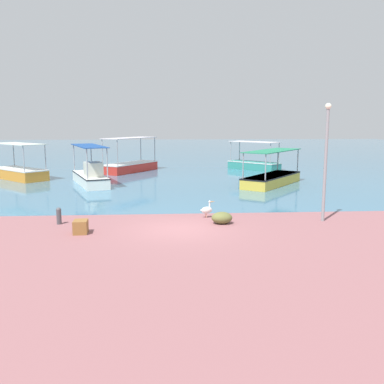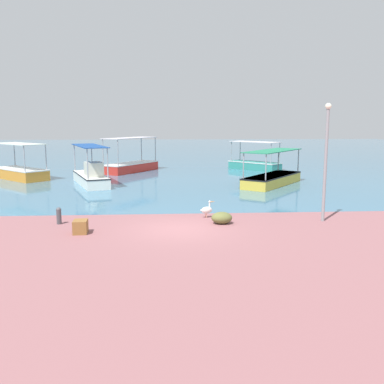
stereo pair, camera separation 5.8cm
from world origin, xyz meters
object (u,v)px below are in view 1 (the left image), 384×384
Objects in this scene: fishing_boat_near_left at (272,178)px; lamp_post at (326,155)px; fishing_boat_outer at (130,165)px; fishing_boat_far_right at (19,172)px; fishing_boat_far_left at (254,164)px; mooring_bollard at (59,215)px; cargo_crate at (81,227)px; pelican at (207,210)px; net_pile at (222,218)px; fishing_boat_near_right at (91,176)px.

lamp_post is at bearing -92.48° from fishing_boat_near_left.
fishing_boat_outer is 22.71m from lamp_post.
fishing_boat_outer is 9.44m from fishing_boat_far_right.
fishing_boat_far_left is (0.82, 9.97, 0.02)m from fishing_boat_near_left.
mooring_bollard is 1.08× the size of cargo_crate.
lamp_post is at bearing -11.63° from pelican.
lamp_post is (18.51, -15.67, 2.40)m from fishing_boat_far_right.
cargo_crate is (-0.36, -21.63, -0.32)m from fishing_boat_outer.
pelican is 6.68m from mooring_bollard.
fishing_boat_far_left is 6.11× the size of pelican.
lamp_post is at bearing -63.17° from fishing_boat_outer.
fishing_boat_near_left is at bearing 60.72° from pelican.
fishing_boat_outer is 1.25× the size of fishing_boat_far_left.
fishing_boat_far_left is 5.29× the size of net_pile.
fishing_boat_outer is at bearing 105.28° from net_pile.
mooring_bollard is at bearing 126.88° from cargo_crate.
cargo_crate is at bearing -117.66° from fishing_boat_far_left.
pelican is (-5.67, -10.11, -0.15)m from fishing_boat_near_left.
lamp_post is at bearing -93.51° from fishing_boat_far_left.
fishing_boat_near_right reaches higher than net_pile.
lamp_post reaches higher than pelican.
fishing_boat_outer is 1.16× the size of fishing_boat_far_right.
fishing_boat_far_right reaches higher than fishing_boat_near_left.
fishing_boat_near_right is at bearing -146.53° from fishing_boat_far_left.
pelican is 5.90m from lamp_post.
fishing_boat_far_right reaches higher than cargo_crate.
lamp_post is 7.61× the size of cargo_crate.
pelican is (-6.48, -20.07, -0.17)m from fishing_boat_far_left.
fishing_boat_near_left is 1.02× the size of fishing_boat_outer.
fishing_boat_near_right is 9.21× the size of cargo_crate.
lamp_post reaches higher than fishing_boat_outer.
pelican is at bearing 168.37° from lamp_post.
lamp_post reaches higher than fishing_boat_far_left.
fishing_boat_near_left is at bearing -13.32° from fishing_boat_far_right.
fishing_boat_near_right is 1.20× the size of fishing_boat_far_right.
mooring_bollard is at bearing -87.18° from fishing_boat_near_right.
fishing_boat_far_right is 18.90m from cargo_crate.
fishing_boat_outer is at bearing 116.83° from lamp_post.
lamp_post is (10.20, -20.15, 2.39)m from fishing_boat_outer.
lamp_post reaches higher than fishing_boat_near_left.
net_pile is at bearing -3.05° from mooring_bollard.
pelican is at bearing -75.29° from fishing_boat_outer.
fishing_boat_near_left is at bearing -4.07° from fishing_boat_near_right.
fishing_boat_near_right reaches higher than fishing_boat_far_right.
fishing_boat_near_right is at bearing -30.34° from fishing_boat_far_right.
fishing_boat_far_left reaches higher than pelican.
cargo_crate is (1.25, -1.67, -0.13)m from mooring_bollard.
net_pile is (-5.12, -11.36, -0.27)m from fishing_boat_near_left.
pelican is (5.01, -19.09, -0.21)m from fishing_boat_outer.
fishing_boat_near_right reaches higher than fishing_boat_near_left.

